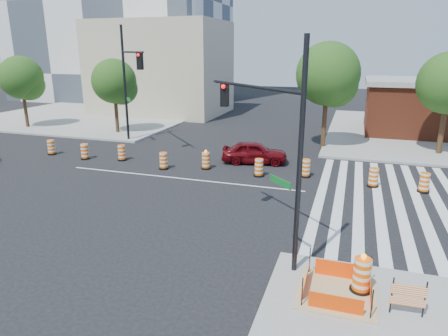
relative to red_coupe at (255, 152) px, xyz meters
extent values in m
plane|color=black|center=(-3.21, -4.42, -0.70)|extent=(120.00, 120.00, 0.00)
cube|color=gray|center=(-21.21, 13.58, -0.63)|extent=(22.00, 22.00, 0.15)
cube|color=silver|center=(4.59, -4.42, -0.70)|extent=(0.45, 13.50, 0.01)
cube|color=silver|center=(5.49, -4.42, -0.70)|extent=(0.45, 13.50, 0.01)
cube|color=silver|center=(6.39, -4.42, -0.70)|extent=(0.45, 13.50, 0.01)
cube|color=silver|center=(7.29, -4.42, -0.70)|extent=(0.45, 13.50, 0.01)
cube|color=silver|center=(8.19, -4.42, -0.70)|extent=(0.45, 13.50, 0.01)
cube|color=silver|center=(9.09, -4.42, -0.70)|extent=(0.45, 13.50, 0.01)
cube|color=silver|center=(9.99, -4.42, -0.70)|extent=(0.45, 13.50, 0.01)
cube|color=silver|center=(-3.21, -4.42, -0.70)|extent=(14.00, 0.12, 0.01)
cube|color=tan|center=(5.79, -13.42, -0.53)|extent=(2.20, 2.20, 0.05)
cube|color=#FF4205|center=(5.79, -14.32, -0.28)|extent=(1.44, 0.02, 0.55)
cube|color=#FF4205|center=(5.79, -12.52, -0.28)|extent=(1.44, 0.02, 0.55)
cube|color=#FF4205|center=(4.89, -13.42, -0.28)|extent=(0.02, 1.44, 0.55)
cube|color=#FF4205|center=(6.69, -13.42, -0.28)|extent=(0.02, 1.44, 0.55)
cylinder|color=black|center=(4.89, -14.32, -0.10)|extent=(0.04, 0.04, 0.90)
cylinder|color=black|center=(6.69, -14.32, -0.10)|extent=(0.04, 0.04, 0.90)
cylinder|color=black|center=(4.89, -12.52, -0.10)|extent=(0.04, 0.04, 0.90)
cylinder|color=black|center=(6.69, -12.52, -0.10)|extent=(0.04, 0.04, 0.90)
cube|color=#B5AA8A|center=(-15.21, 17.58, 4.30)|extent=(14.00, 10.00, 10.00)
imported|color=#58070C|center=(0.00, 0.00, 0.00)|extent=(4.39, 2.47, 1.41)
cylinder|color=black|center=(4.40, -12.43, 3.07)|extent=(0.16, 0.16, 7.26)
cylinder|color=black|center=(2.41, -10.58, 5.07)|extent=(4.06, 3.79, 0.11)
cube|color=black|center=(1.02, -9.28, 4.62)|extent=(0.29, 0.25, 0.91)
sphere|color=#FF0C0C|center=(1.02, -9.46, 4.93)|extent=(0.16, 0.16, 0.16)
cube|color=#0C591E|center=(3.74, -11.82, 2.17)|extent=(0.82, 0.77, 0.23)
cylinder|color=black|center=(-11.14, 3.27, 3.75)|extent=(0.19, 0.19, 8.61)
cylinder|color=black|center=(-8.95, 0.90, 6.12)|extent=(4.47, 4.84, 0.13)
cube|color=black|center=(-7.42, -0.77, 5.58)|extent=(0.34, 0.30, 1.08)
sphere|color=#FF0C0C|center=(-7.42, -0.95, 5.96)|extent=(0.19, 0.19, 0.19)
cube|color=#0C591E|center=(-10.41, 2.48, 2.67)|extent=(0.91, 0.98, 0.27)
cylinder|color=black|center=(6.44, -13.08, -0.50)|extent=(0.63, 0.63, 0.10)
cylinder|color=#FB6205|center=(6.44, -13.08, 0.02)|extent=(0.50, 0.50, 1.00)
sphere|color=#FF990C|center=(6.44, -13.08, 0.60)|extent=(0.17, 0.17, 0.17)
cube|color=#FB6205|center=(7.60, -13.81, 0.19)|extent=(0.91, 0.10, 0.30)
cube|color=#FB6205|center=(7.60, -13.81, -0.15)|extent=(0.91, 0.10, 0.23)
cylinder|color=black|center=(7.20, -13.84, -0.02)|extent=(0.04, 0.04, 1.07)
cylinder|color=black|center=(8.01, -13.79, -0.02)|extent=(0.04, 0.04, 1.07)
cylinder|color=#382314|center=(-22.80, 5.01, 1.33)|extent=(0.30, 0.30, 4.08)
sphere|color=#204313|center=(-22.80, 5.01, 3.88)|extent=(3.82, 3.82, 3.82)
sphere|color=#204313|center=(-22.33, 5.29, 3.24)|extent=(2.80, 2.80, 2.80)
sphere|color=#204313|center=(-23.18, 4.82, 3.50)|extent=(2.55, 2.55, 2.55)
cylinder|color=#382314|center=(-13.53, 5.46, 1.27)|extent=(0.31, 0.31, 3.96)
sphere|color=#204313|center=(-13.53, 5.46, 3.75)|extent=(3.71, 3.71, 3.71)
sphere|color=#204313|center=(-13.05, 5.75, 3.13)|extent=(2.72, 2.72, 2.72)
sphere|color=#204313|center=(-13.91, 5.27, 3.38)|extent=(2.47, 2.47, 2.47)
cylinder|color=#382314|center=(3.81, 5.55, 1.67)|extent=(0.33, 0.33, 4.76)
sphere|color=#204313|center=(3.81, 5.55, 4.65)|extent=(4.46, 4.46, 4.46)
sphere|color=#204313|center=(4.33, 5.86, 3.91)|extent=(3.27, 3.27, 3.27)
sphere|color=#204313|center=(3.40, 5.35, 4.20)|extent=(2.97, 2.97, 2.97)
cylinder|color=#382314|center=(11.57, 5.89, 1.47)|extent=(0.35, 0.35, 4.35)
sphere|color=#204313|center=(11.13, 5.67, 3.78)|extent=(2.72, 2.72, 2.72)
cylinder|color=black|center=(-13.87, -2.25, -0.65)|extent=(0.60, 0.60, 0.10)
cylinder|color=#FB6205|center=(-13.87, -2.25, -0.15)|extent=(0.48, 0.48, 0.95)
cylinder|color=black|center=(-10.91, -2.56, -0.65)|extent=(0.60, 0.60, 0.10)
cylinder|color=#FB6205|center=(-10.91, -2.56, -0.15)|extent=(0.48, 0.48, 0.95)
cylinder|color=black|center=(-8.41, -2.07, -0.65)|extent=(0.60, 0.60, 0.10)
cylinder|color=#FB6205|center=(-8.41, -2.07, -0.15)|extent=(0.48, 0.48, 0.95)
cylinder|color=black|center=(-4.93, -3.00, -0.65)|extent=(0.60, 0.60, 0.10)
cylinder|color=#FB6205|center=(-4.93, -3.00, -0.15)|extent=(0.48, 0.48, 0.95)
cylinder|color=black|center=(-2.49, -2.19, -0.65)|extent=(0.60, 0.60, 0.10)
cylinder|color=#FB6205|center=(-2.49, -2.19, -0.15)|extent=(0.48, 0.48, 0.95)
sphere|color=#FF990C|center=(-2.49, -2.19, 0.40)|extent=(0.16, 0.16, 0.16)
cylinder|color=black|center=(0.92, -2.63, -0.65)|extent=(0.60, 0.60, 0.10)
cylinder|color=#FB6205|center=(0.92, -2.63, -0.15)|extent=(0.48, 0.48, 0.95)
cylinder|color=black|center=(3.47, -1.91, -0.65)|extent=(0.60, 0.60, 0.10)
cylinder|color=#FB6205|center=(3.47, -1.91, -0.15)|extent=(0.48, 0.48, 0.95)
cylinder|color=black|center=(7.09, -2.54, -0.65)|extent=(0.60, 0.60, 0.10)
cylinder|color=#FB6205|center=(7.09, -2.54, -0.15)|extent=(0.48, 0.48, 0.95)
cylinder|color=black|center=(9.51, -2.66, -0.65)|extent=(0.60, 0.60, 0.10)
cylinder|color=#FB6205|center=(9.51, -2.66, -0.15)|extent=(0.48, 0.48, 0.95)
camera|label=1|loc=(5.81, -24.01, 6.27)|focal=32.00mm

